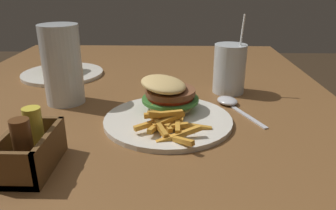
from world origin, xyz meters
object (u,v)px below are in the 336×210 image
object	(u,v)px
juice_glass	(229,71)
meal_plate_far	(62,66)
spoon	(229,102)
meal_plate_near	(168,107)
condiment_caddy	(31,150)
beer_glass	(62,67)

from	to	relation	value
juice_glass	meal_plate_far	xyz separation A→B (m)	(0.14, 0.49, -0.03)
spoon	meal_plate_near	bearing A→B (deg)	96.54
meal_plate_near	condiment_caddy	distance (m)	0.29
beer_glass	meal_plate_far	world-z (taller)	beer_glass
beer_glass	spoon	xyz separation A→B (m)	(-0.01, -0.39, -0.08)
spoon	condiment_caddy	size ratio (longest dim) A/B	1.37
juice_glass	spoon	distance (m)	0.11
meal_plate_near	juice_glass	size ratio (longest dim) A/B	1.35
meal_plate_near	spoon	world-z (taller)	meal_plate_near
beer_glass	condiment_caddy	world-z (taller)	beer_glass
meal_plate_near	spoon	size ratio (longest dim) A/B	1.54
meal_plate_far	condiment_caddy	world-z (taller)	condiment_caddy
condiment_caddy	meal_plate_far	bearing A→B (deg)	13.40
juice_glass	meal_plate_far	size ratio (longest dim) A/B	0.82
meal_plate_near	beer_glass	bearing A→B (deg)	70.15
juice_glass	condiment_caddy	world-z (taller)	juice_glass
juice_glass	meal_plate_far	world-z (taller)	juice_glass
beer_glass	spoon	size ratio (longest dim) A/B	1.06
condiment_caddy	spoon	bearing A→B (deg)	-51.35
meal_plate_near	meal_plate_far	bearing A→B (deg)	46.33
meal_plate_far	spoon	bearing A→B (deg)	-116.52
meal_plate_far	condiment_caddy	size ratio (longest dim) A/B	1.91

